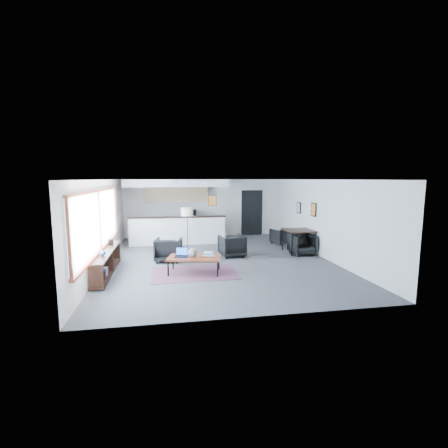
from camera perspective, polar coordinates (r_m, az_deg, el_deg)
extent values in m
cube|color=#49494B|center=(10.68, -1.03, -6.30)|extent=(7.00, 9.00, 0.01)
cube|color=white|center=(10.35, -1.07, 7.85)|extent=(7.00, 9.00, 0.01)
cube|color=silver|center=(14.87, -3.80, 2.84)|extent=(7.00, 0.01, 2.60)
cube|color=silver|center=(6.09, 5.69, -4.67)|extent=(7.00, 0.01, 2.60)
cube|color=silver|center=(10.47, -20.35, 0.19)|extent=(0.01, 9.00, 2.60)
cube|color=silver|center=(11.51, 16.45, 1.02)|extent=(0.01, 9.00, 2.60)
cube|color=#8CBFFF|center=(9.56, -21.14, 0.66)|extent=(0.02, 5.80, 1.55)
cube|color=brown|center=(9.68, -20.73, -4.03)|extent=(0.10, 5.95, 0.06)
cube|color=brown|center=(9.50, -21.27, 5.46)|extent=(0.06, 5.95, 0.06)
cube|color=brown|center=(6.76, -25.59, -2.42)|extent=(0.06, 0.06, 1.60)
cube|color=brown|center=(9.56, -21.02, 0.67)|extent=(0.06, 0.06, 1.60)
cube|color=brown|center=(12.40, -18.54, 2.34)|extent=(0.06, 0.06, 1.60)
cube|color=black|center=(9.58, -19.99, -4.61)|extent=(0.35, 3.00, 0.05)
cube|color=black|center=(9.72, -19.83, -7.90)|extent=(0.35, 3.00, 0.05)
cube|color=black|center=(8.27, -21.60, -8.73)|extent=(0.33, 0.04, 0.55)
cube|color=black|center=(9.64, -19.91, -6.30)|extent=(0.33, 0.04, 0.55)
cube|color=black|center=(11.04, -18.65, -4.47)|extent=(0.33, 0.04, 0.55)
cube|color=#3359A5|center=(8.45, -21.34, -9.45)|extent=(0.18, 0.04, 0.20)
cube|color=silver|center=(8.61, -21.13, -9.06)|extent=(0.18, 0.04, 0.22)
cube|color=maroon|center=(8.77, -20.92, -8.68)|extent=(0.18, 0.04, 0.24)
cube|color=black|center=(8.93, -20.71, -8.49)|extent=(0.18, 0.04, 0.20)
cube|color=#3359A5|center=(9.09, -20.52, -8.13)|extent=(0.18, 0.04, 0.22)
cube|color=silver|center=(9.25, -20.34, -7.78)|extent=(0.18, 0.04, 0.24)
cube|color=maroon|center=(9.42, -20.15, -7.62)|extent=(0.18, 0.04, 0.20)
cube|color=black|center=(9.58, -19.98, -7.30)|extent=(0.18, 0.04, 0.22)
cube|color=#3359A5|center=(9.73, -19.81, -6.98)|extent=(0.18, 0.03, 0.24)
cube|color=silver|center=(9.90, -19.64, -6.84)|extent=(0.18, 0.03, 0.20)
cube|color=maroon|center=(10.06, -19.49, -6.54)|extent=(0.18, 0.03, 0.22)
cube|color=black|center=(10.22, -19.34, -6.25)|extent=(0.18, 0.04, 0.24)
cube|color=black|center=(10.33, -19.27, -3.04)|extent=(0.14, 0.02, 0.18)
sphere|color=#264C99|center=(8.98, -20.54, -4.84)|extent=(0.14, 0.14, 0.14)
cube|color=white|center=(13.09, -8.12, -1.24)|extent=(3.80, 0.25, 1.10)
cube|color=black|center=(13.01, -8.17, 1.20)|extent=(3.85, 0.32, 0.04)
cube|color=white|center=(14.54, -8.32, -0.72)|extent=(3.80, 0.60, 0.90)
cube|color=#2D2D2D|center=(14.48, -8.36, 1.08)|extent=(3.82, 0.62, 0.04)
cube|color=tan|center=(14.54, -8.46, 5.22)|extent=(2.80, 0.35, 0.70)
cube|color=white|center=(13.82, -8.41, 7.15)|extent=(4.20, 1.80, 0.30)
cube|color=black|center=(13.09, -2.07, 4.12)|extent=(0.35, 0.03, 0.45)
cube|color=orange|center=(13.07, -2.06, 4.12)|extent=(0.30, 0.01, 0.40)
cube|color=black|center=(15.24, 4.88, 2.00)|extent=(1.00, 0.12, 2.10)
cube|color=white|center=(15.12, 2.96, 1.98)|extent=(0.06, 0.10, 2.10)
cube|color=white|center=(15.39, 6.74, 2.04)|extent=(0.06, 0.10, 2.10)
cube|color=white|center=(15.17, 4.92, 6.03)|extent=(1.10, 0.10, 0.06)
cube|color=silver|center=(12.46, -5.43, 7.63)|extent=(1.60, 0.04, 0.04)
cylinder|color=silver|center=(12.42, -8.44, 7.21)|extent=(0.07, 0.07, 0.09)
cylinder|color=silver|center=(12.45, -6.35, 7.25)|extent=(0.07, 0.07, 0.09)
cylinder|color=silver|center=(12.48, -4.28, 7.28)|extent=(0.07, 0.07, 0.09)
cylinder|color=silver|center=(12.54, -2.21, 7.29)|extent=(0.07, 0.07, 0.09)
cube|color=black|center=(11.83, 15.48, 2.46)|extent=(0.03, 0.38, 0.48)
cube|color=orange|center=(11.82, 15.41, 2.46)|extent=(0.00, 0.32, 0.42)
cube|color=black|center=(13.01, 13.01, 2.80)|extent=(0.03, 0.34, 0.44)
cube|color=#859FC5|center=(13.01, 12.95, 2.80)|extent=(0.00, 0.28, 0.38)
cube|color=#563043|center=(9.22, -5.20, -8.57)|extent=(2.36, 1.62, 0.01)
cube|color=brown|center=(9.11, -5.23, -5.92)|extent=(1.58, 1.07, 0.06)
cube|color=black|center=(8.96, -9.78, -7.79)|extent=(0.04, 0.04, 0.42)
cube|color=black|center=(9.59, -8.95, -6.71)|extent=(0.04, 0.04, 0.42)
cube|color=black|center=(8.78, -1.13, -7.99)|extent=(0.04, 0.04, 0.42)
cube|color=black|center=(9.43, -0.88, -6.87)|extent=(0.04, 0.04, 0.42)
cube|color=black|center=(8.79, -5.52, -6.65)|extent=(1.36, 0.33, 0.03)
cube|color=black|center=(9.44, -4.97, -5.63)|extent=(1.36, 0.33, 0.03)
cube|color=black|center=(9.11, -7.52, -5.71)|extent=(0.39, 0.32, 0.02)
cube|color=black|center=(9.20, -7.40, -4.78)|extent=(0.35, 0.13, 0.23)
cube|color=blue|center=(9.20, -7.40, -4.78)|extent=(0.31, 0.11, 0.19)
sphere|color=gray|center=(9.06, -5.51, -5.00)|extent=(0.25, 0.25, 0.25)
cube|color=silver|center=(9.24, -2.65, -5.40)|extent=(0.37, 0.32, 0.04)
cube|color=#3359A5|center=(9.23, -2.66, -5.20)|extent=(0.33, 0.30, 0.03)
cube|color=silver|center=(9.20, -2.74, -5.04)|extent=(0.31, 0.27, 0.03)
cube|color=#E5590C|center=(8.95, -4.42, -5.96)|extent=(0.11, 0.11, 0.01)
imported|color=black|center=(10.56, -9.74, -4.26)|extent=(0.92, 0.87, 0.82)
imported|color=black|center=(11.05, 1.40, -3.63)|extent=(0.89, 0.84, 0.81)
cylinder|color=black|center=(12.16, -6.40, -4.49)|extent=(0.34, 0.34, 0.03)
cylinder|color=black|center=(12.03, -6.45, -1.35)|extent=(0.03, 0.03, 1.33)
cylinder|color=beige|center=(11.93, -6.50, 2.15)|extent=(0.56, 0.56, 0.30)
cube|color=black|center=(11.84, 13.03, -1.09)|extent=(1.00, 1.00, 0.04)
cylinder|color=black|center=(11.35, 11.88, -3.57)|extent=(0.04, 0.04, 0.78)
cylinder|color=black|center=(12.13, 10.25, -2.77)|extent=(0.04, 0.04, 0.78)
cylinder|color=black|center=(11.72, 15.79, -3.33)|extent=(0.04, 0.04, 0.78)
cylinder|color=black|center=(12.48, 13.96, -2.59)|extent=(0.04, 0.04, 0.78)
imported|color=black|center=(11.64, 13.56, -3.59)|extent=(0.70, 0.66, 0.68)
imported|color=black|center=(13.35, 9.94, -2.21)|extent=(0.71, 0.69, 0.59)
imported|color=black|center=(14.48, -6.13, 1.98)|extent=(0.60, 0.36, 0.39)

